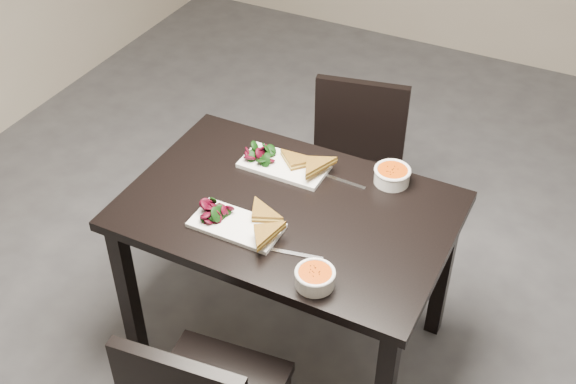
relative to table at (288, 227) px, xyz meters
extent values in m
plane|color=#47474C|center=(0.24, 0.38, -0.65)|extent=(5.00, 5.00, 0.00)
cube|color=black|center=(0.00, 0.00, 0.08)|extent=(1.20, 0.80, 0.04)
cube|color=black|center=(-0.54, -0.34, -0.30)|extent=(0.06, 0.06, 0.71)
cube|color=black|center=(-0.54, 0.34, -0.30)|extent=(0.06, 0.06, 0.71)
cube|color=black|center=(0.54, 0.34, -0.30)|extent=(0.06, 0.06, 0.71)
cube|color=black|center=(-0.15, -0.49, -0.45)|extent=(0.04, 0.04, 0.41)
cube|color=black|center=(0.01, 0.61, -0.22)|extent=(0.50, 0.50, 0.04)
cube|color=black|center=(-0.13, 0.40, -0.45)|extent=(0.05, 0.05, 0.41)
cube|color=black|center=(0.22, 0.47, -0.45)|extent=(0.05, 0.05, 0.41)
cube|color=black|center=(-0.21, 0.75, -0.45)|extent=(0.05, 0.05, 0.41)
cube|color=black|center=(0.15, 0.82, -0.45)|extent=(0.05, 0.05, 0.41)
cube|color=black|center=(-0.03, 0.80, 0.00)|extent=(0.42, 0.13, 0.40)
cube|color=white|center=(-0.11, -0.18, 0.11)|extent=(0.33, 0.16, 0.02)
cylinder|color=white|center=(0.25, -0.31, 0.12)|extent=(0.13, 0.13, 0.05)
cylinder|color=orange|center=(0.25, -0.31, 0.15)|extent=(0.11, 0.11, 0.02)
torus|color=white|center=(0.25, -0.31, 0.15)|extent=(0.13, 0.13, 0.01)
cube|color=silver|center=(0.14, -0.21, 0.10)|extent=(0.18, 0.05, 0.00)
cube|color=white|center=(-0.12, 0.21, 0.11)|extent=(0.34, 0.17, 0.02)
cylinder|color=white|center=(0.29, 0.31, 0.13)|extent=(0.14, 0.14, 0.05)
cylinder|color=orange|center=(0.29, 0.31, 0.15)|extent=(0.12, 0.12, 0.02)
torus|color=white|center=(0.29, 0.31, 0.16)|extent=(0.14, 0.14, 0.01)
cube|color=silver|center=(0.12, 0.23, 0.10)|extent=(0.18, 0.02, 0.00)
camera|label=1|loc=(0.91, -1.81, 1.82)|focal=45.02mm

